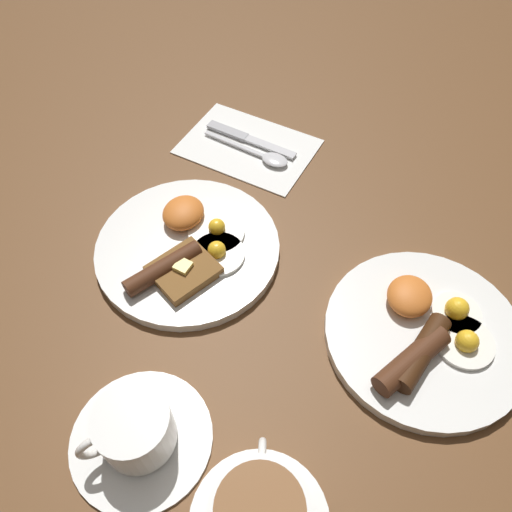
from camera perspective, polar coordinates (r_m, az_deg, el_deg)
ground_plane at (r=0.71m, az=-7.72°, el=0.52°), size 3.00×3.00×0.00m
breakfast_plate_near at (r=0.70m, az=-7.73°, el=1.03°), size 0.26×0.26×0.04m
breakfast_plate_far at (r=0.65m, az=18.74°, el=-8.38°), size 0.25×0.25×0.04m
teacup_near at (r=0.57m, az=-13.53°, el=-18.94°), size 0.16×0.16×0.07m
napkin at (r=0.85m, az=-0.92°, el=12.44°), size 0.17×0.23×0.01m
knife at (r=0.86m, az=-1.18°, el=13.36°), size 0.04×0.17×0.01m
spoon at (r=0.82m, az=1.08°, el=11.34°), size 0.04×0.16×0.01m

